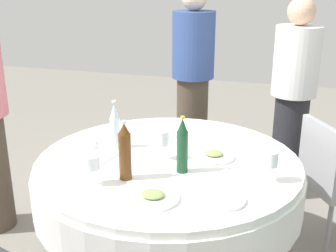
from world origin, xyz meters
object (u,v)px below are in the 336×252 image
(wine_glass_north, at_px, (92,163))
(plate_outer, at_px, (214,156))
(dining_table, at_px, (168,183))
(bottle_clear_left, at_px, (115,126))
(wine_glass_west, at_px, (270,160))
(bottle_brown_rear, at_px, (125,152))
(person_right, at_px, (293,98))
(person_left, at_px, (193,84))
(plate_south, at_px, (224,200))
(chair_near, at_px, (331,176))
(bottle_dark_green_east, at_px, (182,146))
(plate_mid, at_px, (153,197))
(wine_glass_right, at_px, (163,140))

(wine_glass_north, relative_size, plate_outer, 0.66)
(dining_table, bearing_deg, bottle_clear_left, 167.93)
(plate_outer, bearing_deg, wine_glass_west, -33.65)
(bottle_brown_rear, xyz_separation_m, bottle_clear_left, (-0.21, 0.37, -0.01))
(plate_outer, height_order, person_right, person_right)
(bottle_brown_rear, distance_m, person_left, 1.56)
(person_left, relative_size, person_right, 1.05)
(plate_south, distance_m, chair_near, 1.07)
(bottle_dark_green_east, bearing_deg, person_left, 101.55)
(plate_outer, height_order, person_left, person_left)
(bottle_dark_green_east, distance_m, chair_near, 1.09)
(plate_outer, bearing_deg, chair_near, 32.92)
(bottle_dark_green_east, xyz_separation_m, plate_outer, (0.12, 0.23, -0.13))
(dining_table, xyz_separation_m, plate_outer, (0.24, 0.09, 0.16))
(dining_table, height_order, plate_mid, plate_mid)
(wine_glass_west, relative_size, chair_near, 0.18)
(plate_south, distance_m, plate_outer, 0.49)
(wine_glass_north, distance_m, plate_outer, 0.71)
(bottle_brown_rear, bearing_deg, plate_mid, -39.49)
(wine_glass_right, bearing_deg, person_right, 61.85)
(bottle_clear_left, height_order, person_right, person_right)
(bottle_clear_left, relative_size, plate_outer, 1.27)
(wine_glass_right, relative_size, chair_near, 0.19)
(wine_glass_west, bearing_deg, dining_table, 167.95)
(plate_mid, bearing_deg, bottle_brown_rear, 140.51)
(wine_glass_north, bearing_deg, person_left, 86.84)
(bottle_brown_rear, height_order, person_left, person_left)
(bottle_dark_green_east, bearing_deg, plate_south, -43.45)
(bottle_dark_green_east, bearing_deg, chair_near, 39.74)
(bottle_clear_left, xyz_separation_m, wine_glass_north, (0.08, -0.47, -0.02))
(wine_glass_right, height_order, plate_south, wine_glass_right)
(dining_table, xyz_separation_m, wine_glass_right, (-0.03, -0.01, 0.26))
(plate_mid, xyz_separation_m, person_right, (0.57, 1.68, 0.06))
(person_right, bearing_deg, wine_glass_west, -65.84)
(bottle_dark_green_east, xyz_separation_m, person_right, (0.51, 1.36, -0.07))
(bottle_dark_green_east, distance_m, person_right, 1.45)
(person_left, height_order, chair_near, person_left)
(person_left, bearing_deg, bottle_clear_left, -106.00)
(wine_glass_west, bearing_deg, chair_near, 61.50)
(wine_glass_north, relative_size, wine_glass_west, 0.94)
(bottle_brown_rear, distance_m, chair_near, 1.37)
(dining_table, xyz_separation_m, wine_glass_north, (-0.26, -0.40, 0.26))
(wine_glass_west, distance_m, chair_near, 0.81)
(bottle_brown_rear, bearing_deg, bottle_dark_green_east, 32.56)
(dining_table, relative_size, person_left, 0.91)
(wine_glass_west, bearing_deg, plate_mid, -145.65)
(wine_glass_west, xyz_separation_m, person_right, (0.07, 1.34, -0.05))
(plate_south, xyz_separation_m, plate_outer, (-0.14, 0.47, 0.00))
(dining_table, height_order, wine_glass_west, wine_glass_west)
(bottle_dark_green_east, height_order, wine_glass_north, bottle_dark_green_east)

